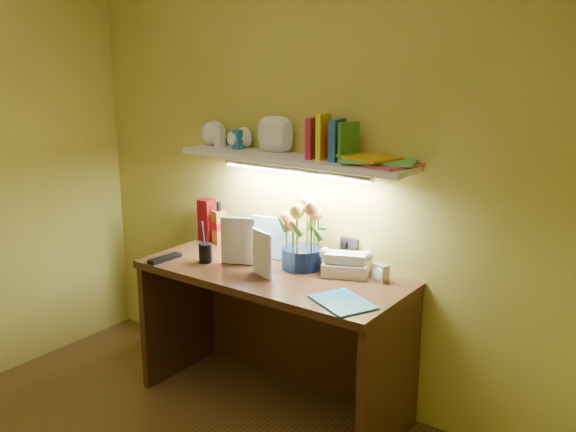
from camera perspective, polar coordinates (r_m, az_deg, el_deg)
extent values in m
cube|color=#351C0E|center=(3.40, -1.39, -10.91)|extent=(1.40, 0.60, 0.75)
cube|color=#B4B3B8|center=(3.14, 8.22, -4.99)|extent=(0.09, 0.07, 0.08)
cube|color=#5D0708|center=(3.79, -7.23, -0.32)|extent=(0.08, 0.08, 0.24)
cylinder|color=black|center=(3.39, -7.36, -2.71)|extent=(0.08, 0.08, 0.17)
cube|color=black|center=(3.48, -10.90, -3.72)|extent=(0.07, 0.19, 0.02)
cube|color=#1D72B4|center=(2.87, 4.88, -7.63)|extent=(0.34, 0.30, 0.01)
imported|color=beige|center=(3.36, -5.98, -2.11)|extent=(0.18, 0.09, 0.25)
imported|color=white|center=(3.22, -3.13, -2.97)|extent=(0.16, 0.08, 0.23)
cube|color=white|center=(3.25, 0.38, 5.08)|extent=(1.30, 0.25, 0.03)
imported|color=white|center=(3.60, -7.15, 6.98)|extent=(0.16, 0.16, 0.11)
imported|color=white|center=(3.49, -5.15, 6.79)|extent=(0.14, 0.14, 0.11)
imported|color=white|center=(3.33, -1.35, 5.96)|extent=(0.24, 0.24, 0.05)
cube|color=white|center=(3.58, -6.08, 6.99)|extent=(0.05, 0.05, 0.11)
cube|color=#1D72B4|center=(3.49, -4.53, 6.79)|extent=(0.05, 0.04, 0.10)
cube|color=#BA2546|center=(3.18, 2.24, 6.96)|extent=(0.05, 0.14, 0.20)
cube|color=yellow|center=(3.15, 3.17, 7.08)|extent=(0.05, 0.14, 0.22)
cube|color=#1E569F|center=(3.11, 4.42, 6.77)|extent=(0.06, 0.15, 0.20)
cube|color=#36802E|center=(3.07, 5.41, 6.55)|extent=(0.05, 0.13, 0.19)
cube|color=#BA2546|center=(3.13, 3.90, 6.46)|extent=(0.07, 0.11, 0.16)
cube|color=#DD4B64|center=(3.05, 8.23, 4.72)|extent=(0.39, 0.32, 0.01)
cube|color=#5DCC68|center=(3.05, 8.22, 4.99)|extent=(0.40, 0.33, 0.01)
cube|color=orange|center=(3.04, 7.14, 5.23)|extent=(0.32, 0.27, 0.01)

